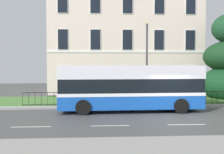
% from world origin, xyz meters
% --- Properties ---
extents(ground_plane, '(60.00, 56.00, 0.18)m').
position_xyz_m(ground_plane, '(0.00, 1.13, -0.01)').
color(ground_plane, '#464745').
extents(georgian_townhouse, '(15.51, 8.96, 12.63)m').
position_xyz_m(georgian_townhouse, '(-1.63, 15.02, 6.46)').
color(georgian_townhouse, beige).
rests_on(georgian_townhouse, ground_plane).
extents(iron_verge_railing, '(16.71, 0.04, 0.97)m').
position_xyz_m(iron_verge_railing, '(-1.63, 4.40, 0.62)').
color(iron_verge_railing, black).
rests_on(iron_verge_railing, ground_plane).
extents(single_decker_bus, '(9.50, 2.91, 3.04)m').
position_xyz_m(single_decker_bus, '(-2.41, 2.53, 1.60)').
color(single_decker_bus, '#1751B5').
rests_on(single_decker_bus, ground_plane).
extents(street_lamp_post, '(0.36, 0.24, 6.40)m').
position_xyz_m(street_lamp_post, '(-0.80, 5.14, 3.81)').
color(street_lamp_post, '#333338').
rests_on(street_lamp_post, ground_plane).
extents(litter_bin, '(0.55, 0.55, 1.13)m').
position_xyz_m(litter_bin, '(0.90, 5.32, 0.69)').
color(litter_bin, black).
rests_on(litter_bin, ground_plane).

